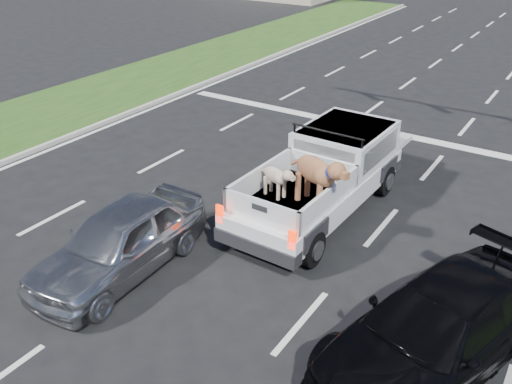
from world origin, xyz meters
TOP-DOWN VIEW (x-y plane):
  - ground at (0.00, 0.00)m, footprint 160.00×160.00m
  - road_markings at (0.00, 6.56)m, footprint 17.75×60.00m
  - grass_median_left at (-11.50, 6.00)m, footprint 5.00×60.00m
  - curb_left at (-9.05, 6.00)m, footprint 0.15×60.00m
  - pickup_truck at (0.17, 3.97)m, footprint 2.42×5.72m
  - silver_sedan at (-2.20, -0.60)m, footprint 1.84×4.31m
  - black_coupe at (4.05, 0.35)m, footprint 3.44×5.34m

SIDE VIEW (x-z plane):
  - ground at x=0.00m, z-range 0.00..0.00m
  - road_markings at x=0.00m, z-range 0.00..0.01m
  - grass_median_left at x=-11.50m, z-range 0.00..0.10m
  - curb_left at x=-9.05m, z-range 0.00..0.14m
  - black_coupe at x=4.05m, z-range 0.00..1.44m
  - silver_sedan at x=-2.20m, z-range 0.00..1.45m
  - pickup_truck at x=0.17m, z-range -0.06..2.07m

